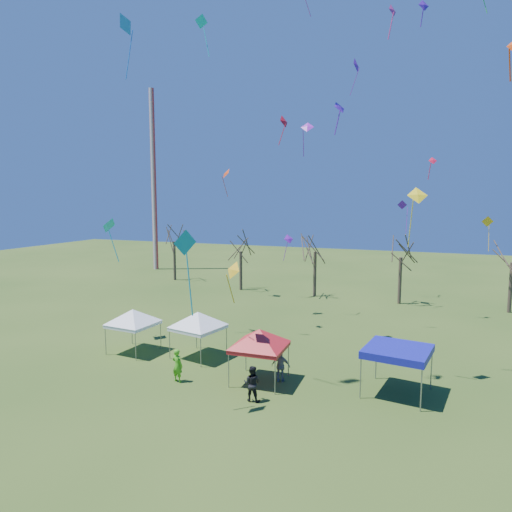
% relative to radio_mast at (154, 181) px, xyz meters
% --- Properties ---
extents(ground, '(140.00, 140.00, 0.00)m').
position_rel_radio_mast_xyz_m(ground, '(28.00, -34.00, -12.50)').
color(ground, '#304C18').
rests_on(ground, ground).
extents(radio_mast, '(0.70, 0.70, 25.00)m').
position_rel_radio_mast_xyz_m(radio_mast, '(0.00, 0.00, 0.00)').
color(radio_mast, silver).
rests_on(radio_mast, ground).
extents(tree_0, '(3.83, 3.83, 8.44)m').
position_rel_radio_mast_xyz_m(tree_0, '(7.15, -6.62, -6.01)').
color(tree_0, '#3D2D21').
rests_on(tree_0, ground).
extents(tree_1, '(3.42, 3.42, 7.54)m').
position_rel_radio_mast_xyz_m(tree_1, '(17.23, -9.35, -6.71)').
color(tree_1, '#3D2D21').
rests_on(tree_1, ground).
extents(tree_2, '(3.71, 3.71, 8.18)m').
position_rel_radio_mast_xyz_m(tree_2, '(25.63, -9.62, -6.21)').
color(tree_2, '#3D2D21').
rests_on(tree_2, ground).
extents(tree_3, '(3.59, 3.59, 7.91)m').
position_rel_radio_mast_xyz_m(tree_3, '(34.03, -9.96, -6.42)').
color(tree_3, '#3D2D21').
rests_on(tree_3, ground).
extents(tent_white_west, '(3.74, 3.74, 3.31)m').
position_rel_radio_mast_xyz_m(tent_white_west, '(18.81, -30.85, -9.83)').
color(tent_white_west, gray).
rests_on(tent_white_west, ground).
extents(tent_white_mid, '(3.77, 3.77, 3.40)m').
position_rel_radio_mast_xyz_m(tent_white_mid, '(23.24, -30.16, -9.76)').
color(tent_white_mid, gray).
rests_on(tent_white_mid, ground).
extents(tent_red, '(3.90, 3.90, 3.44)m').
position_rel_radio_mast_xyz_m(tent_red, '(28.25, -32.43, -9.72)').
color(tent_red, gray).
rests_on(tent_red, ground).
extents(tent_blue, '(3.55, 3.55, 2.46)m').
position_rel_radio_mast_xyz_m(tent_blue, '(35.39, -31.32, -10.24)').
color(tent_blue, gray).
rests_on(tent_blue, ground).
extents(person_dark, '(0.92, 0.74, 1.80)m').
position_rel_radio_mast_xyz_m(person_dark, '(28.76, -34.80, -11.60)').
color(person_dark, black).
rests_on(person_dark, ground).
extents(person_grey, '(1.07, 0.52, 1.77)m').
position_rel_radio_mast_xyz_m(person_grey, '(29.34, -31.98, -11.62)').
color(person_grey, slate).
rests_on(person_grey, ground).
extents(person_green, '(0.75, 0.57, 1.84)m').
position_rel_radio_mast_xyz_m(person_green, '(24.05, -34.06, -11.58)').
color(person_green, '#47B01C').
rests_on(person_green, ground).
extents(kite_19, '(0.80, 0.65, 1.85)m').
position_rel_radio_mast_xyz_m(kite_19, '(36.49, -14.89, 0.51)').
color(kite_19, red).
rests_on(kite_19, ground).
extents(kite_11, '(0.79, 1.22, 2.50)m').
position_rel_radio_mast_xyz_m(kite_11, '(24.93, -18.08, 3.82)').
color(kite_11, red).
rests_on(kite_11, ground).
extents(kite_15, '(0.76, 0.71, 1.56)m').
position_rel_radio_mast_xyz_m(kite_15, '(35.68, -24.88, 8.77)').
color(kite_15, '#5219B5').
rests_on(kite_15, ground).
extents(kite_5, '(0.79, 1.22, 4.02)m').
position_rel_radio_mast_xyz_m(kite_5, '(26.31, -36.90, -4.52)').
color(kite_5, '#0B8CA8').
rests_on(kite_5, ground).
extents(kite_25, '(0.85, 0.96, 1.76)m').
position_rel_radio_mast_xyz_m(kite_25, '(32.01, -30.70, 2.17)').
color(kite_25, '#5A1BC3').
rests_on(kite_25, ground).
extents(kite_24, '(0.99, 0.76, 2.34)m').
position_rel_radio_mast_xyz_m(kite_24, '(28.46, -23.92, 2.33)').
color(kite_24, purple).
rests_on(kite_24, ground).
extents(kite_22, '(0.89, 0.93, 2.99)m').
position_rel_radio_mast_xyz_m(kite_22, '(34.10, -11.52, -3.14)').
color(kite_22, '#5E169F').
rests_on(kite_22, ground).
extents(kite_2, '(1.35, 1.33, 2.83)m').
position_rel_radio_mast_xyz_m(kite_2, '(17.27, -13.10, 0.00)').
color(kite_2, red).
rests_on(kite_2, ground).
extents(kite_12, '(1.02, 0.45, 3.14)m').
position_rel_radio_mast_xyz_m(kite_12, '(41.19, -10.22, -4.54)').
color(kite_12, yellow).
rests_on(kite_12, ground).
extents(kite_17, '(1.26, 1.02, 3.29)m').
position_rel_radio_mast_xyz_m(kite_17, '(35.93, -29.04, -2.35)').
color(kite_17, yellow).
rests_on(kite_17, ground).
extents(kite_8, '(1.75, 1.43, 4.49)m').
position_rel_radio_mast_xyz_m(kite_8, '(16.35, -27.20, 9.46)').
color(kite_8, blue).
rests_on(kite_8, ground).
extents(kite_3, '(0.91, 1.54, 3.61)m').
position_rel_radio_mast_xyz_m(kite_3, '(29.19, -8.73, 10.25)').
color(kite_3, purple).
rests_on(kite_3, ground).
extents(kite_14, '(0.89, 1.25, 3.20)m').
position_rel_radio_mast_xyz_m(kite_14, '(15.61, -28.94, -4.36)').
color(kite_14, '#0BA1B2').
rests_on(kite_14, ground).
extents(kite_18, '(0.55, 0.75, 1.83)m').
position_rel_radio_mast_xyz_m(kite_18, '(34.28, -28.57, 7.33)').
color(kite_18, '#CE2D87').
rests_on(kite_18, ground).
extents(kite_1, '(1.14, 0.97, 2.29)m').
position_rel_radio_mast_xyz_m(kite_1, '(27.21, -33.60, -6.19)').
color(kite_1, yellow).
rests_on(kite_1, ground).
extents(kite_13, '(1.19, 1.23, 2.72)m').
position_rel_radio_mast_xyz_m(kite_13, '(23.25, -11.13, -6.54)').
color(kite_13, purple).
rests_on(kite_13, ground).
extents(kite_7, '(1.19, 1.27, 3.30)m').
position_rel_radio_mast_xyz_m(kite_7, '(18.71, -20.60, 11.55)').
color(kite_7, '#0DC0C5').
rests_on(kite_7, ground).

